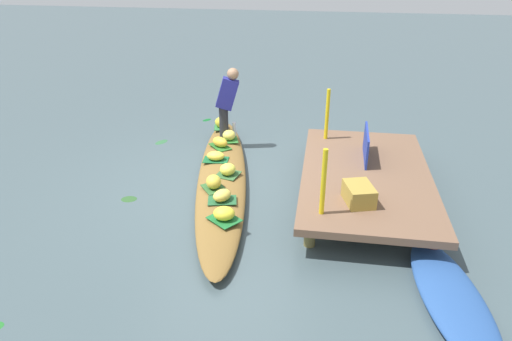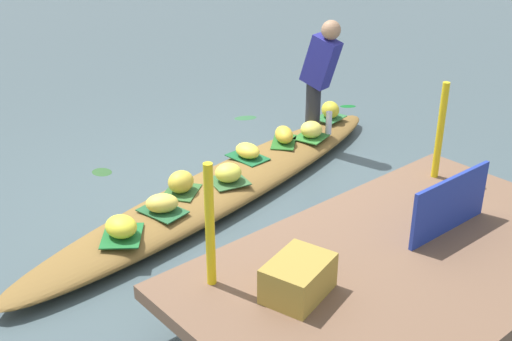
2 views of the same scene
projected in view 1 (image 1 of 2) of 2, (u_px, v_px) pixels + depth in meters
The scene contains 29 objects.
canal_water at pixel (222, 185), 7.17m from camera, with size 40.00×40.00×0.00m, color #425459.
dock_platform at pixel (366, 176), 6.63m from camera, with size 3.20×1.80×0.42m.
vendor_boat at pixel (222, 179), 7.13m from camera, with size 4.83×0.73×0.21m, color brown.
moored_boat at pixel (452, 298), 4.78m from camera, with size 2.02×0.62×0.17m, color #284E91.
leaf_mat_0 at pixel (222, 200), 6.33m from camera, with size 0.38×0.26×0.01m, color #225831.
banana_bunch_0 at pixel (222, 195), 6.29m from camera, with size 0.27×0.20×0.15m, color #EDCE51.
leaf_mat_1 at pixel (216, 160), 7.50m from camera, with size 0.40×0.26×0.01m, color #185C30.
banana_bunch_1 at pixel (216, 156), 7.47m from camera, with size 0.28×0.20×0.14m, color yellow.
leaf_mat_2 at pixel (220, 146), 7.98m from camera, with size 0.42×0.24×0.01m, color #276524.
banana_bunch_2 at pixel (220, 142), 7.95m from camera, with size 0.30×0.18×0.17m, color yellow.
leaf_mat_3 at pixel (224, 219), 5.90m from camera, with size 0.38×0.30×0.01m, color #1C672E.
banana_bunch_3 at pixel (224, 213), 5.86m from camera, with size 0.27×0.23×0.17m, color yellow.
leaf_mat_4 at pixel (229, 140), 8.25m from camera, with size 0.33×0.29×0.01m, color #2F752D.
banana_bunch_4 at pixel (229, 135), 8.21m from camera, with size 0.24×0.23×0.18m, color #EEDB57.
leaf_mat_5 at pixel (221, 127), 8.81m from camera, with size 0.34×0.26×0.01m, color #2D723B.
banana_bunch_5 at pixel (221, 122), 8.77m from camera, with size 0.24×0.20×0.19m, color yellow.
leaf_mat_6 at pixel (228, 174), 7.03m from camera, with size 0.33×0.32×0.01m, color #325E31.
banana_bunch_6 at pixel (228, 169), 6.99m from camera, with size 0.23×0.25×0.17m, color #EBE34B.
leaf_mat_7 at pixel (214, 188), 6.64m from camera, with size 0.35×0.28×0.01m, color #30602D.
banana_bunch_7 at pixel (214, 182), 6.60m from camera, with size 0.25×0.22×0.20m, color gold.
vendor_person at pixel (227, 99), 8.08m from camera, with size 0.26×0.44×1.24m.
water_bottle at pixel (234, 129), 8.37m from camera, with size 0.07×0.07×0.26m, color silver.
market_banner at pixel (366, 145), 6.95m from camera, with size 0.85×0.03×0.44m, color #21369A.
railing_post_west at pixel (327, 114), 7.57m from camera, with size 0.06×0.06×0.84m, color yellow.
railing_post_east at pixel (323, 182), 5.44m from camera, with size 0.06×0.06×0.84m, color yellow.
produce_crate at pixel (359, 194), 5.81m from camera, with size 0.44×0.32×0.24m, color #A48636.
drifting_plant_1 at pixel (161, 142), 8.70m from camera, with size 0.28×0.16×0.01m, color #2E633A.
drifting_plant_2 at pixel (129, 199), 6.78m from camera, with size 0.23×0.19×0.01m, color #2B5327.
drifting_plant_3 at pixel (207, 120), 9.77m from camera, with size 0.21×0.11×0.01m, color #0F5F21.
Camera 1 is at (6.18, 1.48, 3.37)m, focal length 32.80 mm.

